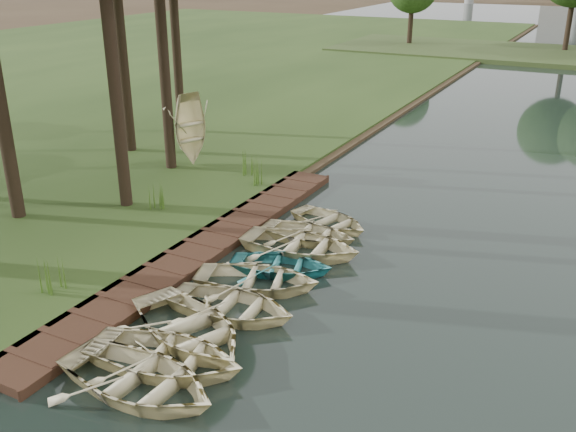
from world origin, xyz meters
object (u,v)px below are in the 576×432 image
at_px(rowboat_0, 138,376).
at_px(stored_rowboat, 192,157).
at_px(boardwalk, 204,248).
at_px(rowboat_2, 188,325).
at_px(rowboat_1, 165,354).

height_order(rowboat_0, stored_rowboat, stored_rowboat).
distance_m(boardwalk, stored_rowboat, 8.52).
relative_size(boardwalk, stored_rowboat, 5.05).
distance_m(rowboat_0, rowboat_2, 2.20).
distance_m(rowboat_0, stored_rowboat, 15.54).
relative_size(rowboat_0, stored_rowboat, 1.23).
relative_size(rowboat_1, stored_rowboat, 1.19).
bearing_deg(boardwalk, rowboat_1, -63.87).
relative_size(rowboat_2, stored_rowboat, 1.26).
height_order(rowboat_1, rowboat_2, rowboat_2).
distance_m(rowboat_2, stored_rowboat, 13.57).
distance_m(rowboat_1, stored_rowboat, 14.73).
xyz_separation_m(boardwalk, stored_rowboat, (-5.20, 6.73, 0.48)).
bearing_deg(rowboat_1, rowboat_2, 1.94).
distance_m(boardwalk, rowboat_0, 7.17).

